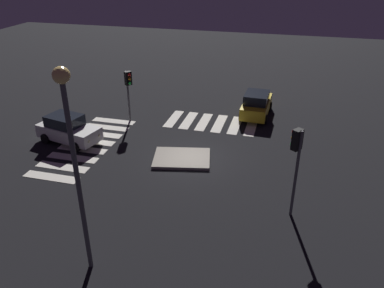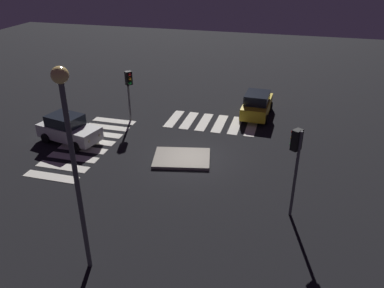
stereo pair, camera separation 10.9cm
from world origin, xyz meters
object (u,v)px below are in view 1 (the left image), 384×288
(traffic_light_east, at_px, (128,84))
(car_yellow, at_px, (256,104))
(traffic_light_west, at_px, (296,152))
(traffic_island, at_px, (182,158))
(street_lamp, at_px, (72,143))
(car_white, at_px, (68,129))

(traffic_light_east, bearing_deg, car_yellow, 58.22)
(traffic_light_west, distance_m, traffic_light_east, 14.27)
(traffic_island, relative_size, car_yellow, 0.86)
(traffic_light_east, relative_size, street_lamp, 0.46)
(car_white, height_order, traffic_light_east, traffic_light_east)
(traffic_island, bearing_deg, car_yellow, -113.72)
(car_yellow, relative_size, traffic_light_east, 1.17)
(car_yellow, distance_m, car_white, 13.56)
(traffic_light_east, bearing_deg, street_lamp, -36.40)
(car_yellow, height_order, traffic_light_east, traffic_light_east)
(traffic_island, relative_size, traffic_light_east, 1.01)
(car_white, height_order, traffic_light_west, traffic_light_west)
(car_yellow, bearing_deg, street_lamp, 167.34)
(car_white, xyz_separation_m, traffic_light_east, (-2.57, -4.16, 1.95))
(traffic_light_east, bearing_deg, traffic_island, -4.44)
(car_yellow, xyz_separation_m, car_white, (11.28, 7.53, -0.03))
(car_white, height_order, street_lamp, street_lamp)
(traffic_island, bearing_deg, traffic_light_east, -41.50)
(traffic_island, distance_m, street_lamp, 10.78)
(traffic_island, height_order, traffic_light_east, traffic_light_east)
(car_yellow, bearing_deg, traffic_light_east, 113.39)
(car_white, distance_m, street_lamp, 12.66)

